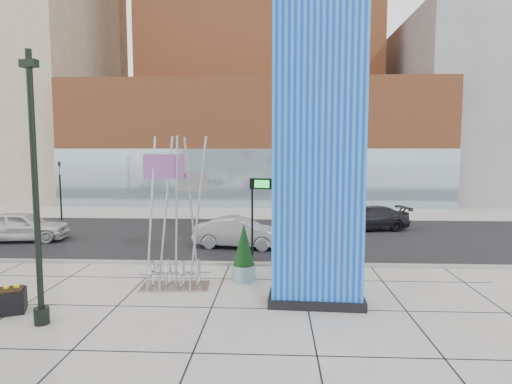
{
  "coord_description": "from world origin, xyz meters",
  "views": [
    {
      "loc": [
        3.01,
        -13.83,
        4.91
      ],
      "look_at": [
        2.25,
        2.0,
        3.34
      ],
      "focal_mm": 30.0,
      "sensor_mm": 36.0,
      "label": 1
    }
  ],
  "objects_px": {
    "car_silver_mid": "(239,233)",
    "car_white_west": "(22,226)",
    "blue_pylon": "(318,151)",
    "public_art_sculpture": "(175,249)",
    "overhead_street_sign": "(268,191)",
    "lamp_post": "(37,215)"
  },
  "relations": [
    {
      "from": "car_white_west",
      "to": "overhead_street_sign",
      "type": "bearing_deg",
      "value": -117.52
    },
    {
      "from": "blue_pylon",
      "to": "car_silver_mid",
      "type": "relative_size",
      "value": 2.22
    },
    {
      "from": "blue_pylon",
      "to": "public_art_sculpture",
      "type": "distance_m",
      "value": 6.13
    },
    {
      "from": "car_white_west",
      "to": "car_silver_mid",
      "type": "distance_m",
      "value": 11.87
    },
    {
      "from": "blue_pylon",
      "to": "lamp_post",
      "type": "distance_m",
      "value": 8.33
    },
    {
      "from": "overhead_street_sign",
      "to": "public_art_sculpture",
      "type": "bearing_deg",
      "value": -124.55
    },
    {
      "from": "lamp_post",
      "to": "public_art_sculpture",
      "type": "distance_m",
      "value": 4.84
    },
    {
      "from": "car_silver_mid",
      "to": "car_white_west",
      "type": "bearing_deg",
      "value": 93.92
    },
    {
      "from": "public_art_sculpture",
      "to": "car_white_west",
      "type": "distance_m",
      "value": 12.48
    },
    {
      "from": "car_white_west",
      "to": "car_silver_mid",
      "type": "xyz_separation_m",
      "value": [
        11.84,
        -0.9,
        -0.06
      ]
    },
    {
      "from": "public_art_sculpture",
      "to": "overhead_street_sign",
      "type": "height_order",
      "value": "public_art_sculpture"
    },
    {
      "from": "public_art_sculpture",
      "to": "lamp_post",
      "type": "bearing_deg",
      "value": -135.91
    },
    {
      "from": "blue_pylon",
      "to": "public_art_sculpture",
      "type": "xyz_separation_m",
      "value": [
        -4.87,
        1.42,
        -3.45
      ]
    },
    {
      "from": "lamp_post",
      "to": "public_art_sculpture",
      "type": "height_order",
      "value": "lamp_post"
    },
    {
      "from": "lamp_post",
      "to": "overhead_street_sign",
      "type": "xyz_separation_m",
      "value": [
        6.25,
        6.26,
        0.1
      ]
    },
    {
      "from": "public_art_sculpture",
      "to": "car_white_west",
      "type": "bearing_deg",
      "value": 140.28
    },
    {
      "from": "overhead_street_sign",
      "to": "car_silver_mid",
      "type": "relative_size",
      "value": 0.82
    },
    {
      "from": "public_art_sculpture",
      "to": "car_white_west",
      "type": "height_order",
      "value": "public_art_sculpture"
    },
    {
      "from": "lamp_post",
      "to": "car_silver_mid",
      "type": "distance_m",
      "value": 11.12
    },
    {
      "from": "lamp_post",
      "to": "car_silver_mid",
      "type": "xyz_separation_m",
      "value": [
        4.76,
        9.76,
        -2.36
      ]
    },
    {
      "from": "blue_pylon",
      "to": "car_white_west",
      "type": "height_order",
      "value": "blue_pylon"
    },
    {
      "from": "blue_pylon",
      "to": "car_white_west",
      "type": "xyz_separation_m",
      "value": [
        -14.98,
        8.71,
        -4.05
      ]
    }
  ]
}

